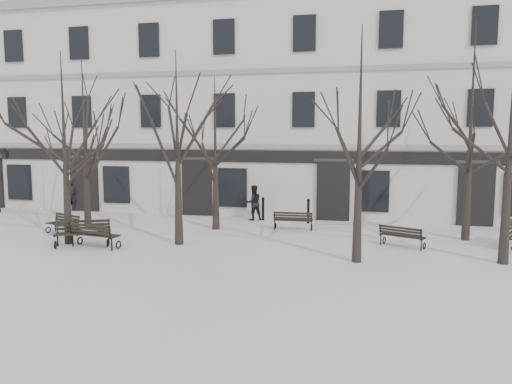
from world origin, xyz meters
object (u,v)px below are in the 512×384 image
(tree_0, at_px, (64,125))
(bench_2, at_px, (402,236))
(bench_0, at_px, (83,232))
(tree_1, at_px, (177,125))
(bench_4, at_px, (293,220))
(tree_2, at_px, (360,116))
(bench_3, at_px, (64,224))
(bench_1, at_px, (94,234))
(tree_3, at_px, (512,118))

(tree_0, distance_m, bench_2, 13.45)
(tree_0, bearing_deg, bench_2, 9.75)
(tree_0, bearing_deg, bench_0, -22.39)
(tree_1, bearing_deg, bench_2, 9.17)
(bench_2, bearing_deg, tree_1, 34.11)
(bench_2, xyz_separation_m, bench_4, (-4.48, 2.38, 0.01))
(tree_1, distance_m, tree_2, 6.87)
(bench_3, distance_m, bench_4, 9.84)
(tree_0, xyz_separation_m, tree_2, (11.02, -0.35, 0.24))
(tree_2, bearing_deg, bench_1, -179.21)
(tree_3, bearing_deg, bench_0, -176.89)
(bench_4, bearing_deg, tree_0, 26.65)
(bench_4, bearing_deg, bench_1, 34.16)
(tree_1, height_order, bench_3, tree_1)
(tree_2, relative_size, bench_0, 3.73)
(bench_0, relative_size, bench_2, 1.20)
(tree_2, relative_size, bench_1, 3.88)
(tree_1, height_order, tree_2, tree_2)
(tree_3, xyz_separation_m, bench_4, (-7.60, 4.08, -4.30))
(tree_2, xyz_separation_m, bench_3, (-12.24, 1.85, -4.36))
(tree_0, distance_m, tree_3, 15.75)
(tree_2, xyz_separation_m, bench_1, (-9.64, -0.13, -4.30))
(bench_0, distance_m, bench_1, 0.58)
(bench_1, bearing_deg, tree_1, -145.80)
(tree_0, relative_size, tree_3, 0.96)
(bench_4, bearing_deg, bench_2, 149.48)
(tree_1, bearing_deg, bench_3, 172.92)
(tree_1, distance_m, bench_2, 9.43)
(tree_2, height_order, tree_3, tree_2)
(tree_3, height_order, bench_3, tree_3)
(tree_0, relative_size, tree_1, 1.00)
(tree_0, relative_size, bench_3, 4.13)
(tree_1, relative_size, tree_2, 0.95)
(tree_3, bearing_deg, tree_1, 178.27)
(bench_2, relative_size, bench_3, 0.97)
(tree_2, distance_m, bench_4, 7.17)
(tree_1, distance_m, bench_4, 6.79)
(bench_0, bearing_deg, bench_1, -37.19)
(tree_1, height_order, bench_2, tree_1)
(tree_2, bearing_deg, tree_1, 170.17)
(bench_3, bearing_deg, tree_3, 19.93)
(tree_3, relative_size, bench_0, 3.68)
(tree_2, height_order, bench_3, tree_2)
(tree_1, relative_size, bench_4, 4.24)
(tree_0, bearing_deg, bench_1, -19.42)
(tree_3, xyz_separation_m, bench_1, (-14.36, -0.96, -4.24))
(tree_3, relative_size, bench_1, 3.82)
(bench_0, bearing_deg, bench_3, 115.71)
(tree_1, bearing_deg, tree_0, -169.12)
(tree_1, xyz_separation_m, tree_3, (11.49, -0.35, 0.17))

